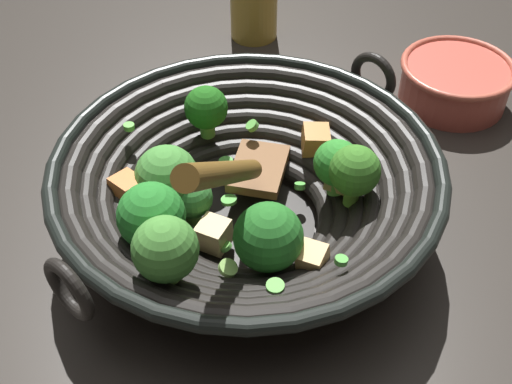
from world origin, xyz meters
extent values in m
plane|color=#332D28|center=(0.00, 0.00, 0.00)|extent=(4.00, 4.00, 0.00)
cylinder|color=black|center=(0.00, 0.00, 0.01)|extent=(0.13, 0.13, 0.01)
torus|color=black|center=(0.00, 0.00, 0.02)|extent=(0.18, 0.18, 0.02)
torus|color=black|center=(0.00, 0.00, 0.03)|extent=(0.20, 0.20, 0.02)
torus|color=black|center=(0.00, 0.00, 0.04)|extent=(0.23, 0.23, 0.02)
torus|color=black|center=(0.00, 0.00, 0.05)|extent=(0.25, 0.25, 0.02)
torus|color=black|center=(0.00, 0.00, 0.06)|extent=(0.28, 0.28, 0.02)
torus|color=black|center=(0.00, 0.00, 0.06)|extent=(0.31, 0.31, 0.02)
torus|color=black|center=(0.00, 0.00, 0.07)|extent=(0.33, 0.33, 0.02)
torus|color=black|center=(0.00, 0.00, 0.08)|extent=(0.35, 0.35, 0.01)
torus|color=black|center=(-0.04, 0.18, 0.08)|extent=(0.05, 0.02, 0.05)
torus|color=black|center=(0.04, -0.18, 0.08)|extent=(0.05, 0.02, 0.05)
cylinder|color=#80AD5D|center=(-0.01, 0.10, 0.06)|extent=(0.02, 0.02, 0.02)
sphere|color=#2A6128|center=(-0.01, 0.10, 0.08)|extent=(0.04, 0.04, 0.04)
cylinder|color=#66A445|center=(0.09, -0.02, 0.06)|extent=(0.02, 0.02, 0.02)
sphere|color=#206A19|center=(0.09, -0.02, 0.08)|extent=(0.04, 0.04, 0.04)
cylinder|color=#67954A|center=(-0.07, 0.03, 0.03)|extent=(0.03, 0.03, 0.02)
sphere|color=#267327|center=(-0.07, 0.03, 0.07)|extent=(0.06, 0.06, 0.06)
cylinder|color=#5C9935|center=(-0.06, -0.08, 0.05)|extent=(0.02, 0.02, 0.02)
sphere|color=#3D8228|center=(-0.06, -0.08, 0.08)|extent=(0.05, 0.05, 0.05)
cylinder|color=#65B04C|center=(-0.03, -0.07, 0.05)|extent=(0.02, 0.02, 0.02)
sphere|color=green|center=(-0.03, -0.07, 0.07)|extent=(0.04, 0.04, 0.04)
cylinder|color=#76BC50|center=(0.03, 0.04, 0.02)|extent=(0.02, 0.02, 0.02)
sphere|color=#347E33|center=(0.03, 0.04, 0.05)|extent=(0.04, 0.04, 0.04)
cylinder|color=#73B34D|center=(-0.06, 0.11, 0.07)|extent=(0.02, 0.02, 0.01)
sphere|color=#4B943A|center=(-0.06, 0.11, 0.10)|extent=(0.05, 0.05, 0.05)
cylinder|color=#6B9C3A|center=(-0.01, 0.10, 0.05)|extent=(0.03, 0.03, 0.02)
sphere|color=#28842C|center=(-0.01, 0.10, 0.08)|extent=(0.06, 0.06, 0.06)
cylinder|color=#6DA143|center=(0.05, 0.06, 0.03)|extent=(0.03, 0.03, 0.01)
sphere|color=#4B993F|center=(0.05, 0.06, 0.06)|extent=(0.06, 0.06, 0.06)
cube|color=tan|center=(-0.03, -0.08, 0.06)|extent=(0.04, 0.04, 0.04)
cube|color=orange|center=(0.06, 0.09, 0.06)|extent=(0.03, 0.03, 0.03)
cube|color=#D8B673|center=(-0.01, 0.04, 0.03)|extent=(0.04, 0.04, 0.03)
cube|color=#CA823B|center=(0.02, -0.10, 0.05)|extent=(0.04, 0.04, 0.03)
cube|color=#EAB569|center=(-0.10, 0.00, 0.05)|extent=(0.03, 0.03, 0.03)
cylinder|color=#6BC651|center=(-0.11, 0.05, 0.07)|extent=(0.02, 0.02, 0.00)
cylinder|color=#6BC651|center=(0.11, 0.06, 0.08)|extent=(0.01, 0.01, 0.01)
cylinder|color=#99D166|center=(-0.07, 0.06, 0.05)|extent=(0.02, 0.02, 0.01)
cylinder|color=#6BC651|center=(0.07, -0.05, 0.06)|extent=(0.02, 0.02, 0.01)
cylinder|color=#56B247|center=(0.02, 0.01, 0.03)|extent=(0.02, 0.02, 0.01)
cylinder|color=#56B247|center=(0.06, -0.01, 0.04)|extent=(0.02, 0.02, 0.01)
cylinder|color=#56B247|center=(-0.13, 0.00, 0.08)|extent=(0.01, 0.01, 0.01)
cylinder|color=#6BC651|center=(-0.03, 0.04, 0.03)|extent=(0.02, 0.02, 0.01)
cylinder|color=#6BC651|center=(0.01, -0.04, 0.03)|extent=(0.02, 0.02, 0.01)
cylinder|color=#56B247|center=(-0.01, -0.05, 0.04)|extent=(0.02, 0.02, 0.01)
cube|color=brown|center=(0.03, -0.04, 0.04)|extent=(0.08, 0.09, 0.01)
cylinder|color=brown|center=(-0.05, 0.05, 0.13)|extent=(0.14, 0.15, 0.16)
cylinder|color=#D15647|center=(0.04, -0.32, 0.02)|extent=(0.12, 0.12, 0.05)
torus|color=#D15F4A|center=(0.04, -0.32, 0.05)|extent=(0.13, 0.13, 0.01)
cylinder|color=#99D166|center=(0.02, -0.30, 0.03)|extent=(0.02, 0.02, 0.01)
cylinder|color=#56B247|center=(0.06, -0.31, 0.03)|extent=(0.01, 0.01, 0.00)
camera|label=1|loc=(-0.36, 0.24, 0.46)|focal=46.20mm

